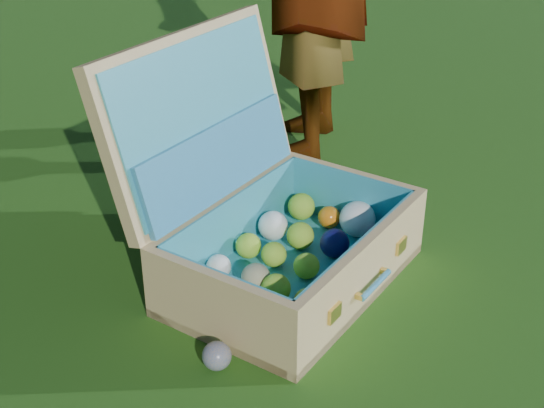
% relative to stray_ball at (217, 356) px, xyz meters
% --- Properties ---
extents(ground, '(60.00, 60.00, 0.00)m').
position_rel_stray_ball_xyz_m(ground, '(0.53, -0.01, -0.03)').
color(ground, '#215114').
rests_on(ground, ground).
extents(stray_ball, '(0.07, 0.07, 0.07)m').
position_rel_stray_ball_xyz_m(stray_ball, '(0.00, 0.00, 0.00)').
color(stray_ball, '#3C5D9C').
rests_on(stray_ball, ground).
extents(suitcase, '(0.80, 0.75, 0.61)m').
position_rel_stray_ball_xyz_m(suitcase, '(0.32, 0.24, 0.14)').
color(suitcase, '#DDB877').
rests_on(suitcase, ground).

